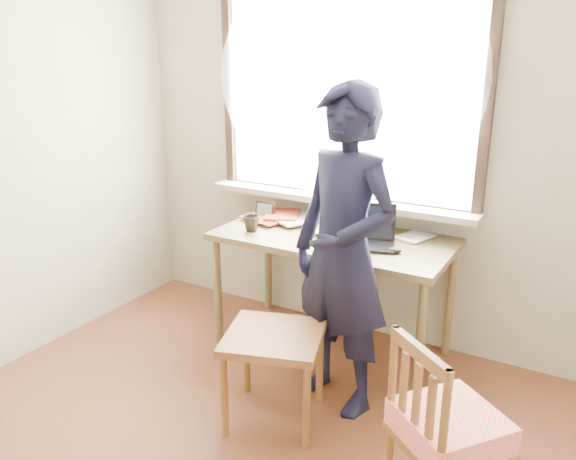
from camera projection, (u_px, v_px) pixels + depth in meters
The scene contains 13 objects.
room_shell at pixel (181, 118), 1.97m from camera, with size 3.52×4.02×2.61m.
desk at pixel (333, 248), 3.47m from camera, with size 1.44×0.72×0.77m.
laptop at pixel (366, 235), 3.29m from camera, with size 0.40×0.36×0.23m.
mug_white at pixel (331, 221), 3.58m from camera, with size 0.13×0.13×0.10m, color white.
mug_dark at pixel (251, 224), 3.52m from camera, with size 0.11×0.11×0.10m, color black.
mouse at pixel (394, 250), 3.16m from camera, with size 0.09×0.06×0.03m, color black.
desk_clutter at pixel (340, 224), 3.62m from camera, with size 0.86×0.47×0.04m.
book_a at pixel (291, 215), 3.86m from camera, with size 0.18×0.24×0.02m, color white.
book_b at pixel (403, 234), 3.46m from camera, with size 0.16×0.22×0.02m, color white.
picture_frame at pixel (265, 211), 3.78m from camera, with size 0.14×0.02×0.11m.
work_chair at pixel (274, 347), 2.87m from camera, with size 0.60×0.59×0.49m.
side_chair at pixel (446, 429), 2.21m from camera, with size 0.53×0.53×0.84m.
person at pixel (344, 253), 2.89m from camera, with size 0.63×0.41×1.73m, color black.
Camera 1 is at (1.30, -1.34, 1.86)m, focal length 35.00 mm.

